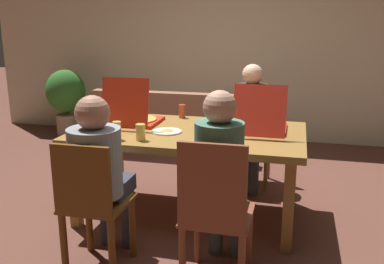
# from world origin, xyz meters

# --- Properties ---
(ground_plane) EXTENTS (20.00, 20.00, 0.00)m
(ground_plane) POSITION_xyz_m (0.00, 0.00, 0.00)
(ground_plane) COLOR brown
(back_wall) EXTENTS (7.26, 0.12, 2.71)m
(back_wall) POSITION_xyz_m (0.00, 2.64, 1.36)
(back_wall) COLOR beige
(back_wall) RESTS_ON ground
(dining_table) EXTENTS (1.85, 1.05, 0.74)m
(dining_table) POSITION_xyz_m (0.00, 0.00, 0.66)
(dining_table) COLOR olive
(dining_table) RESTS_ON ground
(chair_0) EXTENTS (0.41, 0.40, 0.95)m
(chair_0) POSITION_xyz_m (0.41, 0.96, 0.52)
(chair_0) COLOR olive
(chair_0) RESTS_ON ground
(person_0) EXTENTS (0.29, 0.50, 1.21)m
(person_0) POSITION_xyz_m (0.41, 0.81, 0.70)
(person_0) COLOR #333E45
(person_0) RESTS_ON ground
(chair_1) EXTENTS (0.41, 0.45, 0.97)m
(chair_1) POSITION_xyz_m (0.41, -0.99, 0.51)
(chair_1) COLOR brown
(chair_1) RESTS_ON ground
(person_1) EXTENTS (0.29, 0.52, 1.23)m
(person_1) POSITION_xyz_m (0.41, -0.83, 0.71)
(person_1) COLOR #3D4349
(person_1) RESTS_ON ground
(chair_2) EXTENTS (0.40, 0.41, 0.90)m
(chair_2) POSITION_xyz_m (-0.38, -0.99, 0.47)
(chair_2) COLOR brown
(chair_2) RESTS_ON ground
(person_2) EXTENTS (0.34, 0.51, 1.17)m
(person_2) POSITION_xyz_m (-0.38, -0.86, 0.69)
(person_2) COLOR #323444
(person_2) RESTS_ON ground
(pizza_box_0) EXTENTS (0.40, 0.55, 0.40)m
(pizza_box_0) POSITION_xyz_m (0.57, 0.12, 0.80)
(pizza_box_0) COLOR red
(pizza_box_0) RESTS_ON dining_table
(pizza_box_1) EXTENTS (0.40, 0.48, 0.42)m
(pizza_box_1) POSITION_xyz_m (-0.51, 0.10, 0.80)
(pizza_box_1) COLOR red
(pizza_box_1) RESTS_ON dining_table
(plate_0) EXTENTS (0.24, 0.24, 0.03)m
(plate_0) POSITION_xyz_m (-0.16, -0.10, 0.75)
(plate_0) COLOR white
(plate_0) RESTS_ON dining_table
(plate_1) EXTENTS (0.24, 0.24, 0.03)m
(plate_1) POSITION_xyz_m (-0.68, -0.33, 0.75)
(plate_1) COLOR white
(plate_1) RESTS_ON dining_table
(drinking_glass_0) EXTENTS (0.06, 0.06, 0.12)m
(drinking_glass_0) POSITION_xyz_m (-0.18, 0.45, 0.80)
(drinking_glass_0) COLOR #B94B2D
(drinking_glass_0) RESTS_ON dining_table
(drinking_glass_1) EXTENTS (0.06, 0.06, 0.14)m
(drinking_glass_1) POSITION_xyz_m (-0.46, -0.40, 0.81)
(drinking_glass_1) COLOR #E6C163
(drinking_glass_1) RESTS_ON dining_table
(drinking_glass_2) EXTENTS (0.07, 0.07, 0.12)m
(drinking_glass_2) POSITION_xyz_m (-0.28, -0.37, 0.80)
(drinking_glass_2) COLOR #E2C059
(drinking_glass_2) RESTS_ON dining_table
(couch) EXTENTS (1.81, 0.90, 0.79)m
(couch) POSITION_xyz_m (-0.69, 1.84, 0.27)
(couch) COLOR #96654B
(couch) RESTS_ON ground
(potted_plant) EXTENTS (0.54, 0.54, 0.95)m
(potted_plant) POSITION_xyz_m (-2.30, 2.05, 0.58)
(potted_plant) COLOR gray
(potted_plant) RESTS_ON ground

